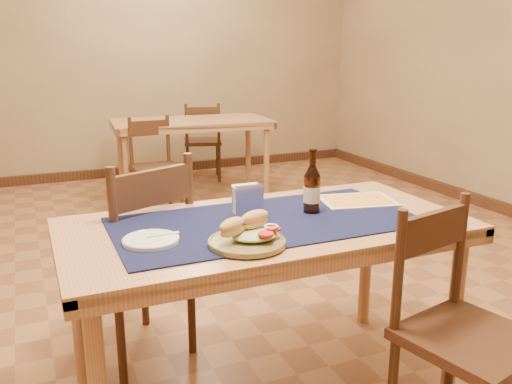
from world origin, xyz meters
name	(u,v)px	position (x,y,z in m)	size (l,w,h in m)	color
room	(201,52)	(0.00, 0.00, 1.40)	(6.04, 7.04, 2.84)	#92633F
main_table	(266,242)	(0.00, -0.80, 0.67)	(1.60, 0.80, 0.75)	#B07853
placemat	(266,221)	(0.00, -0.80, 0.75)	(1.20, 0.60, 0.01)	#0F1439
baseboard	(207,299)	(0.00, 0.00, 0.05)	(6.00, 7.00, 0.10)	#402417
back_table	(192,128)	(0.64, 2.34, 0.67)	(1.54, 0.86, 0.75)	#B07853
chair_main_far	(136,256)	(-0.44, -0.34, 0.51)	(0.59, 0.59, 0.98)	#402417
chair_main_near	(461,329)	(0.49, -1.38, 0.47)	(0.50, 0.50, 0.90)	#402417
chair_back_near	(155,165)	(0.16, 1.88, 0.44)	(0.41, 0.41, 0.85)	#402417
chair_back_far	(203,140)	(0.93, 2.93, 0.44)	(0.49, 0.49, 0.86)	#402417
sandwich_plate	(248,236)	(-0.17, -1.01, 0.78)	(0.28, 0.28, 0.11)	brown
side_plate	(151,240)	(-0.48, -0.86, 0.76)	(0.20, 0.20, 0.02)	silver
fork	(165,234)	(-0.42, -0.84, 0.77)	(0.12, 0.02, 0.00)	#A1DA78
beer_bottle	(312,189)	(0.22, -0.77, 0.85)	(0.07, 0.07, 0.27)	#3F1D0B
napkin_holder	(248,199)	(-0.02, -0.66, 0.81)	(0.14, 0.05, 0.12)	silver
menu_card	(357,200)	(0.50, -0.70, 0.76)	(0.36, 0.30, 0.01)	beige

